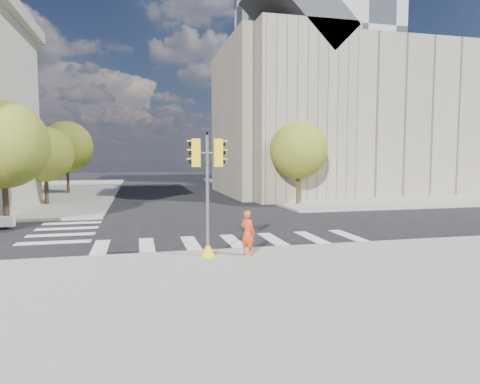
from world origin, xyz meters
The scene contains 15 objects.
ground centered at (0.00, 0.00, 0.00)m, with size 160.00×160.00×0.00m, color black.
sidewalk_near centered at (0.00, -11.00, 0.07)m, with size 30.00×14.00×0.15m, color gray.
sidewalk_far_right centered at (20.00, 26.00, 0.07)m, with size 28.00×40.00×0.15m, color gray.
civic_building centered at (15.59, 19.12, 7.26)m, with size 26.00×16.00×19.39m.
office_tower centered at (22.00, 42.00, 15.00)m, with size 20.00×18.00×30.00m, color #9EA0A3.
tree_lw_near centered at (-10.50, 4.00, 4.20)m, with size 4.40×4.40×6.41m.
tree_lw_mid centered at (-10.50, 14.00, 3.76)m, with size 4.00×4.00×5.77m.
tree_lw_far centered at (-10.50, 24.00, 4.54)m, with size 4.80×4.80×6.95m.
tree_re_near centered at (7.50, 10.00, 4.05)m, with size 4.20×4.20×6.16m.
tree_re_mid centered at (7.50, 22.00, 4.35)m, with size 4.60×4.60×6.66m.
tree_re_far centered at (7.50, 34.00, 3.87)m, with size 4.00×4.00×5.88m.
lamp_near centered at (8.00, 14.00, 4.58)m, with size 0.35×0.18×8.11m.
lamp_far centered at (8.00, 28.00, 4.58)m, with size 0.35×0.18×8.11m.
traffic_signal centered at (-1.69, -5.14, 1.96)m, with size 1.08×0.56×4.30m.
photographer centered at (-0.29, -5.24, 0.95)m, with size 0.58×0.38×1.60m, color #D64214.
Camera 1 is at (-4.01, -19.57, 3.62)m, focal length 32.00 mm.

